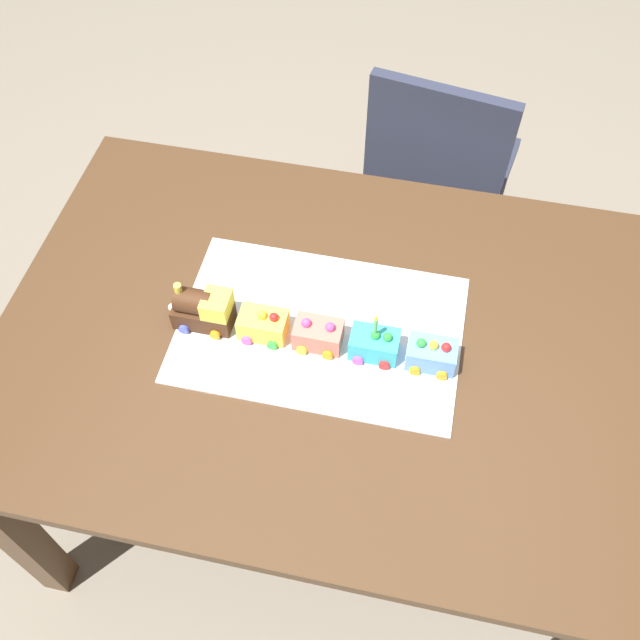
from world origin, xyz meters
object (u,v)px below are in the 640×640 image
cake_car_caboose_sky_blue (432,354)px  cake_car_gondola_lemon (263,324)px  chair (438,173)px  cake_car_flatbed_coral (318,334)px  cake_locomotive (203,309)px  birthday_candle (376,324)px  dining_table (326,362)px  cake_car_hopper_turquoise (375,344)px

cake_car_caboose_sky_blue → cake_car_gondola_lemon: bearing=180.0°
chair → cake_car_flatbed_coral: bearing=87.3°
cake_locomotive → cake_car_flatbed_coral: (0.25, -0.00, -0.02)m
cake_car_flatbed_coral → cake_car_caboose_sky_blue: same height
cake_locomotive → birthday_candle: size_ratio=2.45×
dining_table → birthday_candle: bearing=-11.8°
dining_table → cake_car_hopper_turquoise: 0.18m
cake_car_gondola_lemon → cake_car_caboose_sky_blue: same height
cake_locomotive → birthday_candle: (0.36, -0.00, 0.05)m
dining_table → cake_locomotive: 0.30m
dining_table → cake_car_flatbed_coral: cake_car_flatbed_coral is taller
chair → cake_car_hopper_turquoise: size_ratio=8.60×
birthday_candle → dining_table: bearing=168.2°
cake_car_hopper_turquoise → cake_car_caboose_sky_blue: same height
cake_car_hopper_turquoise → birthday_candle: (-0.00, 0.00, 0.07)m
cake_car_flatbed_coral → cake_car_hopper_turquoise: 0.12m
chair → cake_car_gondola_lemon: (-0.31, -0.86, 0.30)m
cake_car_gondola_lemon → birthday_candle: 0.24m
cake_car_caboose_sky_blue → cake_car_hopper_turquoise: bearing=180.0°
cake_car_gondola_lemon → cake_car_flatbed_coral: bearing=0.0°
cake_locomotive → cake_car_hopper_turquoise: (0.37, -0.00, -0.02)m
cake_car_gondola_lemon → chair: bearing=70.1°
birthday_candle → cake_car_flatbed_coral: bearing=-180.0°
cake_car_flatbed_coral → dining_table: bearing=61.2°
cake_car_hopper_turquoise → cake_car_caboose_sky_blue: bearing=0.0°
cake_locomotive → cake_car_caboose_sky_blue: bearing=-0.0°
chair → cake_car_flatbed_coral: 0.93m
cake_car_flatbed_coral → birthday_candle: (0.12, 0.00, 0.07)m
chair → cake_car_caboose_sky_blue: size_ratio=8.60×
chair → cake_car_caboose_sky_blue: 0.91m
dining_table → cake_locomotive: size_ratio=10.00×
birthday_candle → cake_car_hopper_turquoise: bearing=-0.0°
cake_car_caboose_sky_blue → birthday_candle: (-0.12, 0.00, 0.07)m
cake_car_hopper_turquoise → cake_car_gondola_lemon: bearing=180.0°
chair → cake_car_caboose_sky_blue: bearing=102.9°
cake_car_gondola_lemon → cake_car_hopper_turquoise: (0.24, 0.00, 0.00)m
chair → dining_table: bearing=87.7°
dining_table → cake_car_hopper_turquoise: size_ratio=14.00×
cake_locomotive → cake_car_hopper_turquoise: size_ratio=1.40×
cake_locomotive → cake_car_hopper_turquoise: bearing=-0.0°
dining_table → cake_locomotive: (-0.26, -0.02, 0.16)m
cake_locomotive → cake_car_gondola_lemon: bearing=-0.0°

